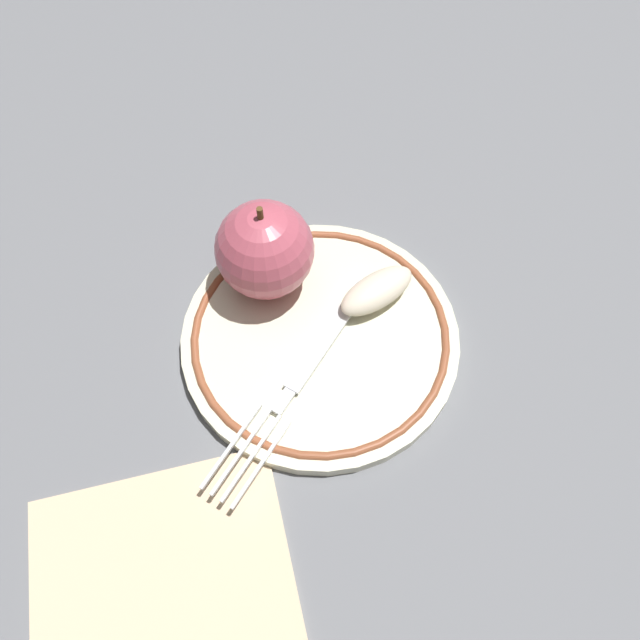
# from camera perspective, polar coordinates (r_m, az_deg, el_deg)

# --- Properties ---
(ground_plane) EXTENTS (2.00, 2.00, 0.00)m
(ground_plane) POSITION_cam_1_polar(r_m,az_deg,el_deg) (0.47, 2.35, -2.29)
(ground_plane) COLOR slate
(plate) EXTENTS (0.21, 0.21, 0.01)m
(plate) POSITION_cam_1_polar(r_m,az_deg,el_deg) (0.46, -0.00, -1.67)
(plate) COLOR beige
(plate) RESTS_ON ground_plane
(apple_red_whole) EXTENTS (0.07, 0.07, 0.08)m
(apple_red_whole) POSITION_cam_1_polar(r_m,az_deg,el_deg) (0.46, -5.08, 6.42)
(apple_red_whole) COLOR #BF5063
(apple_red_whole) RESTS_ON plate
(apple_slice_front) EXTENTS (0.06, 0.07, 0.02)m
(apple_slice_front) POSITION_cam_1_polar(r_m,az_deg,el_deg) (0.47, 5.21, 2.69)
(apple_slice_front) COLOR beige
(apple_slice_front) RESTS_ON plate
(fork) EXTENTS (0.19, 0.09, 0.00)m
(fork) POSITION_cam_1_polar(r_m,az_deg,el_deg) (0.44, -1.64, -4.91)
(fork) COLOR silver
(fork) RESTS_ON plate
(napkin_folded) EXTENTS (0.19, 0.20, 0.01)m
(napkin_folded) POSITION_cam_1_polar(r_m,az_deg,el_deg) (0.43, -14.23, -22.19)
(napkin_folded) COLOR beige
(napkin_folded) RESTS_ON ground_plane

